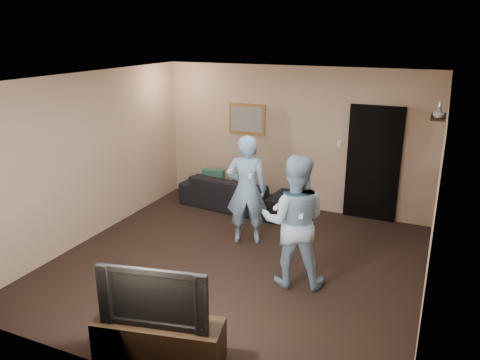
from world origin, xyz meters
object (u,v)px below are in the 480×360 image
at_px(wii_player_right, 294,221).
at_px(sofa, 235,192).
at_px(television, 156,293).
at_px(wii_player_left, 247,190).
at_px(tv_console, 159,341).

bearing_deg(wii_player_right, sofa, 129.56).
distance_m(sofa, television, 4.40).
xyz_separation_m(sofa, wii_player_right, (1.82, -2.20, 0.57)).
relative_size(wii_player_left, wii_player_right, 0.98).
relative_size(sofa, television, 1.89).
relative_size(television, wii_player_right, 0.62).
distance_m(wii_player_left, wii_player_right, 1.40).
xyz_separation_m(sofa, tv_console, (1.09, -4.23, -0.05)).
height_order(television, wii_player_left, wii_player_left).
relative_size(tv_console, television, 1.18).
bearing_deg(wii_player_left, sofa, 121.02).
bearing_deg(sofa, wii_player_right, 135.41).
bearing_deg(tv_console, sofa, 92.40).
height_order(sofa, wii_player_right, wii_player_right).
relative_size(television, wii_player_left, 0.63).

